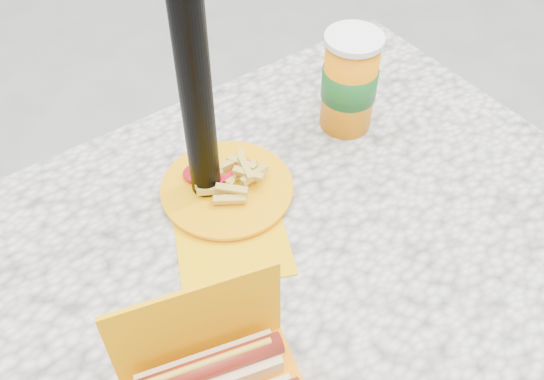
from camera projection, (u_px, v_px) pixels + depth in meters
picnic_table at (261, 291)px, 1.03m from camera, size 1.20×0.80×0.75m
umbrella_pole at (186, 11)px, 0.78m from camera, size 0.05×0.05×2.20m
fries_plate at (227, 191)px, 1.03m from camera, size 0.28×0.32×0.05m
soda_cup at (349, 82)px, 1.09m from camera, size 0.10×0.10×0.19m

